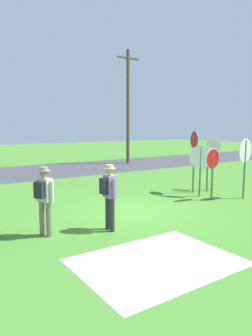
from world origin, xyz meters
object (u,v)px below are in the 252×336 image
Objects in this scene: stop_sign_rear_left at (214,153)px; stop_sign_leaning_left at (245,157)px; stop_sign_leaning_right at (194,151)px; stop_sign_nearest at (208,161)px; stop_sign_low_front at (201,162)px; stop_sign_tallest at (213,165)px; person_with_sunhat at (44,196)px; person_on_left at (109,193)px; utility_pole at (128,105)px.

stop_sign_leaning_left is (-0.35, -1.79, 0.00)m from stop_sign_rear_left.
stop_sign_nearest is (0.70, -0.11, -0.45)m from stop_sign_leaning_right.
stop_sign_rear_left reaches higher than stop_sign_low_front.
stop_sign_tallest is 6.46m from person_with_sunhat.
stop_sign_leaning_right is at bearing 66.87° from stop_sign_low_front.
stop_sign_low_front reaches higher than person_on_left.
person_on_left is at bearing -170.57° from stop_sign_tallest.
person_with_sunhat is at bearing 161.27° from person_on_left.
stop_sign_tallest reaches higher than person_with_sunhat.
stop_sign_low_front is 1.58m from stop_sign_rear_left.
person_on_left is (-6.09, -0.32, -0.56)m from stop_sign_leaning_left.
stop_sign_tallest is 0.85× the size of stop_sign_leaning_left.
stop_sign_rear_left is 1.02× the size of stop_sign_leaning_left.
person_with_sunhat is at bearing 178.44° from stop_sign_leaning_left.
person_on_left is at bearing -18.73° from person_with_sunhat.
stop_sign_tallest is at bearing -109.34° from utility_pole.
stop_sign_low_front reaches higher than stop_sign_nearest.
person_on_left is (-5.26, -2.11, -0.71)m from stop_sign_leaning_right.
utility_pole is 4.06× the size of stop_sign_low_front.
stop_sign_rear_left is at bearing 18.08° from person_on_left.
stop_sign_leaning_left reaches higher than stop_sign_nearest.
utility_pole reaches higher than stop_sign_rear_left.
utility_pole is at bearing 76.77° from stop_sign_leaning_left.
utility_pole reaches higher than person_on_left.
stop_sign_leaning_left reaches higher than stop_sign_tallest.
person_with_sunhat is (-7.51, -1.47, -0.26)m from stop_sign_nearest.
stop_sign_low_front is (-3.86, -10.61, -2.86)m from utility_pole.
stop_sign_nearest is 1.08× the size of person_on_left.
person_on_left is (1.54, -0.52, 0.00)m from person_with_sunhat.
stop_sign_rear_left reaches higher than person_with_sunhat.
stop_sign_low_front is at bearing -157.06° from stop_sign_rear_left.
stop_sign_rear_left is 1.33× the size of person_on_left.
utility_pole is 15.90m from person_with_sunhat.
stop_sign_leaning_right is at bearing 21.80° from person_on_left.
stop_sign_nearest is at bearing -9.11° from stop_sign_leaning_right.
stop_sign_tallest is 1.11× the size of person_on_left.
stop_sign_tallest is at bearing -131.96° from stop_sign_nearest.
stop_sign_leaning_left is (0.13, -1.68, 0.30)m from stop_sign_nearest.
person_with_sunhat is (-6.45, -0.29, -0.30)m from stop_sign_tallest.
stop_sign_low_front is at bearing -152.48° from stop_sign_nearest.
stop_sign_leaning_right is 1.09× the size of stop_sign_rear_left.
stop_sign_low_front is 0.79× the size of stop_sign_leaning_right.
stop_sign_tallest is at bearing -105.63° from stop_sign_leaning_right.
stop_sign_tallest is at bearing -98.34° from stop_sign_low_front.
stop_sign_low_front is 6.63m from person_with_sunhat.
utility_pole is 4.64× the size of person_with_sunhat.
utility_pole reaches higher than stop_sign_leaning_left.
utility_pole is 12.40m from stop_sign_leaning_left.
stop_sign_leaning_right is 1.46× the size of person_with_sunhat.
stop_sign_nearest is at bearing 48.04° from stop_sign_tallest.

